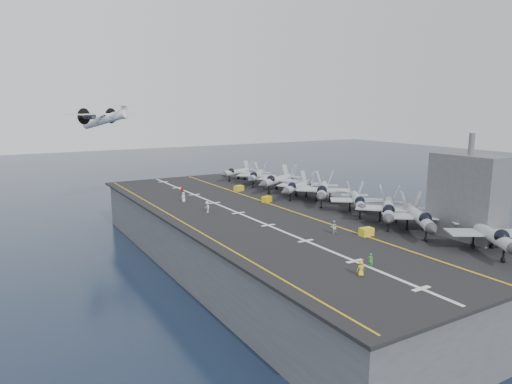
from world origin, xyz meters
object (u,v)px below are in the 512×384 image
tow_cart_a (366,232)px  transport_plane (105,119)px  fighter_jet_0 (489,232)px  island_superstructure (468,186)px

tow_cart_a → transport_plane: transport_plane is taller
tow_cart_a → transport_plane: size_ratio=0.07×
fighter_jet_0 → tow_cart_a: bearing=121.3°
island_superstructure → fighter_jet_0: bearing=-120.4°
island_superstructure → transport_plane: size_ratio=0.52×
tow_cart_a → fighter_jet_0: bearing=-58.7°
fighter_jet_0 → tow_cart_a: (-8.27, 13.59, -2.01)m
fighter_jet_0 → tow_cart_a: fighter_jet_0 is taller
island_superstructure → fighter_jet_0: 8.49m
fighter_jet_0 → transport_plane: bearing=105.6°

